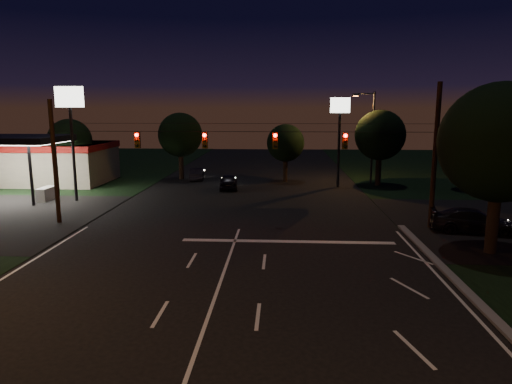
# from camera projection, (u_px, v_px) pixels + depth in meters

# --- Properties ---
(ground) EXTENTS (140.00, 140.00, 0.00)m
(ground) POSITION_uv_depth(u_px,v_px,m) (199.00, 343.00, 14.68)
(ground) COLOR black
(ground) RESTS_ON ground
(stop_bar) EXTENTS (12.00, 0.50, 0.01)m
(stop_bar) POSITION_uv_depth(u_px,v_px,m) (288.00, 241.00, 25.81)
(stop_bar) COLOR silver
(stop_bar) RESTS_ON ground
(utility_pole_right) EXTENTS (0.30, 0.30, 9.00)m
(utility_pole_right) POSITION_uv_depth(u_px,v_px,m) (430.00, 228.00, 28.75)
(utility_pole_right) COLOR black
(utility_pole_right) RESTS_ON ground
(utility_pole_left) EXTENTS (0.28, 0.28, 8.00)m
(utility_pole_left) POSITION_uv_depth(u_px,v_px,m) (59.00, 223.00, 30.07)
(utility_pole_left) COLOR black
(utility_pole_left) RESTS_ON ground
(signal_span) EXTENTS (24.00, 0.40, 1.56)m
(signal_span) POSITION_uv_depth(u_px,v_px,m) (240.00, 140.00, 28.37)
(signal_span) COLOR black
(signal_span) RESTS_ON ground
(gas_station) EXTENTS (14.20, 16.10, 5.25)m
(gas_station) POSITION_uv_depth(u_px,v_px,m) (35.00, 160.00, 45.29)
(gas_station) COLOR gray
(gas_station) RESTS_ON ground
(pole_sign_left_near) EXTENTS (2.20, 0.30, 9.10)m
(pole_sign_left_near) POSITION_uv_depth(u_px,v_px,m) (70.00, 114.00, 35.79)
(pole_sign_left_near) COLOR black
(pole_sign_left_near) RESTS_ON ground
(pole_sign_right) EXTENTS (1.80, 0.30, 8.40)m
(pole_sign_right) POSITION_uv_depth(u_px,v_px,m) (340.00, 121.00, 42.56)
(pole_sign_right) COLOR black
(pole_sign_right) RESTS_ON ground
(street_light_right_far) EXTENTS (2.20, 0.35, 9.00)m
(street_light_right_far) POSITION_uv_depth(u_px,v_px,m) (370.00, 131.00, 44.53)
(street_light_right_far) COLOR black
(street_light_right_far) RESTS_ON ground
(tree_right_near) EXTENTS (6.00, 6.00, 8.76)m
(tree_right_near) POSITION_uv_depth(u_px,v_px,m) (499.00, 144.00, 22.89)
(tree_right_near) COLOR black
(tree_right_near) RESTS_ON ground
(tree_far_a) EXTENTS (4.20, 4.20, 6.42)m
(tree_far_a) POSITION_uv_depth(u_px,v_px,m) (71.00, 141.00, 44.47)
(tree_far_a) COLOR black
(tree_far_a) RESTS_ON ground
(tree_far_b) EXTENTS (4.60, 4.60, 6.98)m
(tree_far_b) POSITION_uv_depth(u_px,v_px,m) (181.00, 135.00, 47.79)
(tree_far_b) COLOR black
(tree_far_b) RESTS_ON ground
(tree_far_c) EXTENTS (3.80, 3.80, 5.86)m
(tree_far_c) POSITION_uv_depth(u_px,v_px,m) (286.00, 143.00, 46.31)
(tree_far_c) COLOR black
(tree_far_c) RESTS_ON ground
(tree_far_d) EXTENTS (4.80, 4.80, 7.30)m
(tree_far_d) POSITION_uv_depth(u_px,v_px,m) (380.00, 136.00, 43.71)
(tree_far_d) COLOR black
(tree_far_d) RESTS_ON ground
(tree_far_e) EXTENTS (4.00, 4.00, 6.18)m
(tree_far_e) POSITION_uv_depth(u_px,v_px,m) (473.00, 145.00, 41.42)
(tree_far_e) COLOR black
(tree_far_e) RESTS_ON ground
(car_oncoming_a) EXTENTS (2.08, 4.26, 1.40)m
(car_oncoming_a) POSITION_uv_depth(u_px,v_px,m) (229.00, 181.00, 42.47)
(car_oncoming_a) COLOR black
(car_oncoming_a) RESTS_ON ground
(car_oncoming_b) EXTENTS (1.72, 3.92, 1.25)m
(car_oncoming_b) POSITION_uv_depth(u_px,v_px,m) (197.00, 174.00, 47.94)
(car_oncoming_b) COLOR black
(car_oncoming_b) RESTS_ON ground
(car_cross) EXTENTS (5.31, 3.02, 1.45)m
(car_cross) POSITION_uv_depth(u_px,v_px,m) (474.00, 221.00, 27.52)
(car_cross) COLOR black
(car_cross) RESTS_ON ground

